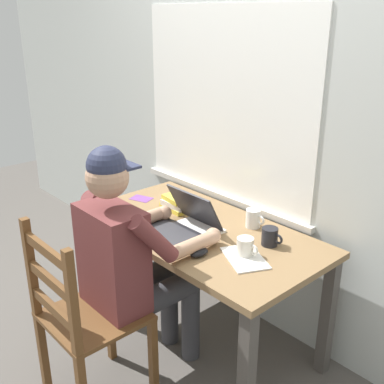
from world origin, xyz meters
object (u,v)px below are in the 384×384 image
laptop (180,224)px  landscape_photo_print (141,199)px  desk (199,244)px  coffee_mug_spare (246,247)px  computer_mouse (199,253)px  wooden_chair (84,320)px  coffee_mug_white (253,218)px  coffee_mug_dark (270,237)px  seated_person (132,256)px  book_stack_main (178,203)px

laptop → landscape_photo_print: 0.54m
desk → coffee_mug_spare: size_ratio=11.49×
computer_mouse → landscape_photo_print: 0.80m
wooden_chair → coffee_mug_spare: bearing=60.9°
coffee_mug_white → coffee_mug_dark: coffee_mug_white is taller
seated_person → computer_mouse: (0.23, 0.23, 0.03)m
laptop → coffee_mug_white: bearing=57.5°
desk → wooden_chair: 0.73m
seated_person → computer_mouse: 0.32m
desk → landscape_photo_print: (-0.55, 0.02, 0.10)m
desk → computer_mouse: size_ratio=13.64×
coffee_mug_spare → book_stack_main: bearing=168.7°
desk → landscape_photo_print: size_ratio=10.49×
desk → coffee_mug_spare: coffee_mug_spare is taller
seated_person → coffee_mug_dark: seated_person is taller
desk → coffee_mug_white: size_ratio=11.74×
desk → computer_mouse: bearing=-42.9°
seated_person → laptop: 0.33m
book_stack_main → wooden_chair: bearing=-71.5°
desk → book_stack_main: (-0.27, 0.08, 0.14)m
desk → coffee_mug_dark: size_ratio=11.52×
laptop → seated_person: bearing=-85.5°
desk → coffee_mug_white: bearing=51.5°
seated_person → wooden_chair: size_ratio=1.32×
laptop → wooden_chair: bearing=-87.6°
coffee_mug_white → coffee_mug_spare: bearing=-55.5°
coffee_mug_white → landscape_photo_print: bearing=-164.4°
desk → book_stack_main: size_ratio=6.88×
desk → book_stack_main: bearing=162.8°
wooden_chair → book_stack_main: (-0.27, 0.80, 0.28)m
coffee_mug_dark → desk: bearing=-161.0°
coffee_mug_dark → coffee_mug_white: bearing=153.0°
laptop → desk: bearing=73.5°
laptop → book_stack_main: bearing=141.7°
laptop → book_stack_main: size_ratio=1.70×
seated_person → coffee_mug_white: (0.19, 0.66, 0.06)m
wooden_chair → coffee_mug_dark: (0.38, 0.84, 0.28)m
wooden_chair → laptop: (-0.03, 0.61, 0.29)m
wooden_chair → computer_mouse: (0.23, 0.51, 0.25)m
desk → computer_mouse: 0.32m
computer_mouse → laptop: bearing=158.6°
laptop → computer_mouse: laptop is taller
landscape_photo_print → laptop: bearing=-33.1°
wooden_chair → coffee_mug_white: (0.19, 0.94, 0.29)m
seated_person → computer_mouse: bearing=45.0°
coffee_mug_white → book_stack_main: size_ratio=0.59×
coffee_mug_white → book_stack_main: coffee_mug_white is taller
seated_person → wooden_chair: seated_person is taller
coffee_mug_dark → coffee_mug_spare: same height
wooden_chair → coffee_mug_dark: wooden_chair is taller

